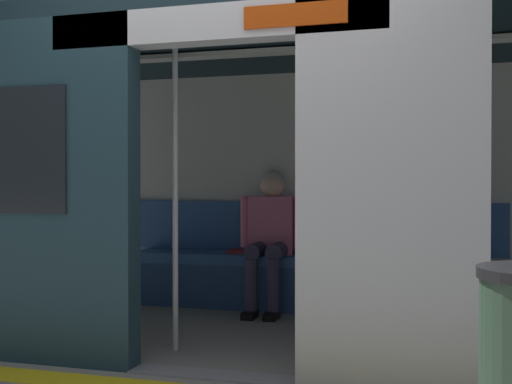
{
  "coord_description": "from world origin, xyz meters",
  "views": [
    {
      "loc": [
        -1.26,
        3.46,
        1.09
      ],
      "look_at": [
        0.07,
        -1.11,
        1.03
      ],
      "focal_mm": 45.89,
      "sensor_mm": 36.0,
      "label": 1
    }
  ],
  "objects_px": {
    "train_car": "(256,135)",
    "bench_seat": "(292,268)",
    "person_seated": "(270,230)",
    "handbag": "(314,245)",
    "grab_pole_door": "(175,193)",
    "grab_pole_far": "(306,193)",
    "book": "(238,251)"
  },
  "relations": [
    {
      "from": "train_car",
      "to": "bench_seat",
      "type": "height_order",
      "value": "train_car"
    },
    {
      "from": "handbag",
      "to": "grab_pole_far",
      "type": "bearing_deg",
      "value": 99.12
    },
    {
      "from": "bench_seat",
      "to": "book",
      "type": "relative_size",
      "value": 13.21
    },
    {
      "from": "grab_pole_door",
      "to": "book",
      "type": "bearing_deg",
      "value": -87.13
    },
    {
      "from": "train_car",
      "to": "handbag",
      "type": "height_order",
      "value": "train_car"
    },
    {
      "from": "grab_pole_door",
      "to": "person_seated",
      "type": "bearing_deg",
      "value": -99.68
    },
    {
      "from": "train_car",
      "to": "grab_pole_far",
      "type": "bearing_deg",
      "value": 129.31
    },
    {
      "from": "handbag",
      "to": "book",
      "type": "height_order",
      "value": "handbag"
    },
    {
      "from": "book",
      "to": "grab_pole_far",
      "type": "xyz_separation_m",
      "value": [
        -0.94,
        1.56,
        0.54
      ]
    },
    {
      "from": "train_car",
      "to": "book",
      "type": "bearing_deg",
      "value": -65.03
    },
    {
      "from": "train_car",
      "to": "bench_seat",
      "type": "xyz_separation_m",
      "value": [
        -0.07,
        -0.89,
        -1.07
      ]
    },
    {
      "from": "bench_seat",
      "to": "handbag",
      "type": "relative_size",
      "value": 11.17
    },
    {
      "from": "grab_pole_door",
      "to": "grab_pole_far",
      "type": "bearing_deg",
      "value": -179.15
    },
    {
      "from": "train_car",
      "to": "grab_pole_far",
      "type": "height_order",
      "value": "train_car"
    },
    {
      "from": "bench_seat",
      "to": "grab_pole_far",
      "type": "bearing_deg",
      "value": 106.04
    },
    {
      "from": "train_car",
      "to": "grab_pole_door",
      "type": "height_order",
      "value": "train_car"
    },
    {
      "from": "person_seated",
      "to": "book",
      "type": "height_order",
      "value": "person_seated"
    },
    {
      "from": "train_car",
      "to": "bench_seat",
      "type": "relative_size",
      "value": 2.2
    },
    {
      "from": "book",
      "to": "train_car",
      "type": "bearing_deg",
      "value": 114.16
    },
    {
      "from": "person_seated",
      "to": "grab_pole_far",
      "type": "xyz_separation_m",
      "value": [
        -0.61,
        1.44,
        0.34
      ]
    },
    {
      "from": "train_car",
      "to": "handbag",
      "type": "xyz_separation_m",
      "value": [
        -0.25,
        -0.93,
        -0.88
      ]
    },
    {
      "from": "bench_seat",
      "to": "book",
      "type": "distance_m",
      "value": 0.53
    },
    {
      "from": "bench_seat",
      "to": "book",
      "type": "xyz_separation_m",
      "value": [
        0.51,
        -0.06,
        0.13
      ]
    },
    {
      "from": "handbag",
      "to": "grab_pole_door",
      "type": "distance_m",
      "value": 1.73
    },
    {
      "from": "handbag",
      "to": "grab_pole_door",
      "type": "xyz_separation_m",
      "value": [
        0.61,
        1.55,
        0.47
      ]
    },
    {
      "from": "train_car",
      "to": "person_seated",
      "type": "xyz_separation_m",
      "value": [
        0.11,
        -0.84,
        -0.75
      ]
    },
    {
      "from": "bench_seat",
      "to": "handbag",
      "type": "height_order",
      "value": "handbag"
    },
    {
      "from": "person_seated",
      "to": "grab_pole_door",
      "type": "xyz_separation_m",
      "value": [
        0.25,
        1.46,
        0.34
      ]
    },
    {
      "from": "bench_seat",
      "to": "grab_pole_door",
      "type": "bearing_deg",
      "value": 74.09
    },
    {
      "from": "bench_seat",
      "to": "grab_pole_door",
      "type": "xyz_separation_m",
      "value": [
        0.43,
        1.51,
        0.66
      ]
    },
    {
      "from": "bench_seat",
      "to": "grab_pole_far",
      "type": "relative_size",
      "value": 1.41
    },
    {
      "from": "train_car",
      "to": "bench_seat",
      "type": "bearing_deg",
      "value": -94.27
    }
  ]
}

